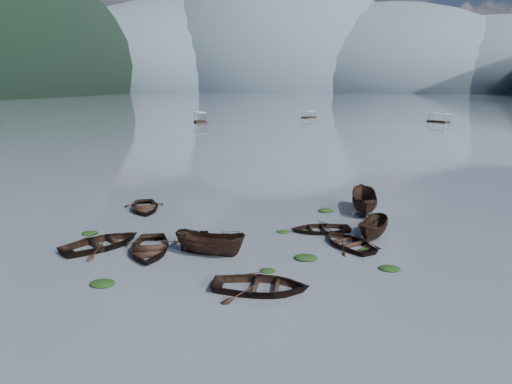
# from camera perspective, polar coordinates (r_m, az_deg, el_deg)

# --- Properties ---
(ground_plane) EXTENTS (2400.00, 2400.00, 0.00)m
(ground_plane) POSITION_cam_1_polar(r_m,az_deg,el_deg) (22.03, -3.54, -12.16)
(ground_plane) COLOR slate
(haze_mtn_a) EXTENTS (520.00, 520.00, 280.00)m
(haze_mtn_a) POSITION_cam_1_polar(r_m,az_deg,el_deg) (956.69, -9.86, 12.30)
(haze_mtn_a) COLOR #475666
(haze_mtn_a) RESTS_ON ground
(haze_mtn_b) EXTENTS (520.00, 520.00, 340.00)m
(haze_mtn_b) POSITION_cam_1_polar(r_m,az_deg,el_deg) (921.87, 2.47, 12.45)
(haze_mtn_b) COLOR #475666
(haze_mtn_b) RESTS_ON ground
(haze_mtn_c) EXTENTS (520.00, 520.00, 260.00)m
(haze_mtn_c) POSITION_cam_1_polar(r_m,az_deg,el_deg) (929.75, 15.14, 12.03)
(haze_mtn_c) COLOR #475666
(haze_mtn_c) RESTS_ON ground
(haze_mtn_d) EXTENTS (520.00, 520.00, 220.00)m
(haze_mtn_d) POSITION_cam_1_polar(r_m,az_deg,el_deg) (972.60, 25.88, 11.22)
(haze_mtn_d) COLOR #475666
(haze_mtn_d) RESTS_ON ground
(rowboat_0) EXTENTS (4.44, 5.43, 0.98)m
(rowboat_0) POSITION_cam_1_polar(r_m,az_deg,el_deg) (27.28, -13.19, -7.41)
(rowboat_0) COLOR black
(rowboat_0) RESTS_ON ground
(rowboat_1) EXTENTS (5.70, 5.88, 0.99)m
(rowboat_1) POSITION_cam_1_polar(r_m,az_deg,el_deg) (28.94, -18.68, -6.57)
(rowboat_1) COLOR black
(rowboat_1) RESTS_ON ground
(rowboat_2) EXTENTS (4.52, 2.47, 1.65)m
(rowboat_2) POSITION_cam_1_polar(r_m,az_deg,el_deg) (26.44, -5.73, -7.79)
(rowboat_2) COLOR black
(rowboat_2) RESTS_ON ground
(rowboat_3) EXTENTS (4.60, 4.93, 0.83)m
(rowboat_3) POSITION_cam_1_polar(r_m,az_deg,el_deg) (28.25, 11.51, -6.61)
(rowboat_3) COLOR black
(rowboat_3) RESTS_ON ground
(rowboat_4) EXTENTS (4.63, 3.33, 0.95)m
(rowboat_4) POSITION_cam_1_polar(r_m,az_deg,el_deg) (21.92, 0.58, -12.28)
(rowboat_4) COLOR black
(rowboat_4) RESTS_ON ground
(rowboat_5) EXTENTS (2.89, 4.27, 1.54)m
(rowboat_5) POSITION_cam_1_polar(r_m,az_deg,el_deg) (30.03, 14.42, -5.57)
(rowboat_5) COLOR black
(rowboat_5) RESTS_ON ground
(rowboat_6) EXTENTS (4.63, 5.35, 0.93)m
(rowboat_6) POSITION_cam_1_polar(r_m,az_deg,el_deg) (36.42, -13.75, -2.25)
(rowboat_6) COLOR black
(rowboat_6) RESTS_ON ground
(rowboat_7) EXTENTS (4.42, 3.52, 0.82)m
(rowboat_7) POSITION_cam_1_polar(r_m,az_deg,el_deg) (30.58, 8.06, -4.94)
(rowboat_7) COLOR black
(rowboat_7) RESTS_ON ground
(rowboat_8) EXTENTS (2.10, 5.05, 1.92)m
(rowboat_8) POSITION_cam_1_polar(r_m,az_deg,el_deg) (35.85, 13.24, -2.47)
(rowboat_8) COLOR black
(rowboat_8) RESTS_ON ground
(weed_clump_0) EXTENTS (1.22, 1.00, 0.27)m
(weed_clump_0) POSITION_cam_1_polar(r_m,az_deg,el_deg) (23.75, -18.62, -10.93)
(weed_clump_0) COLOR black
(weed_clump_0) RESTS_ON ground
(weed_clump_1) EXTENTS (0.86, 0.69, 0.19)m
(weed_clump_1) POSITION_cam_1_polar(r_m,az_deg,el_deg) (24.07, 1.49, -9.88)
(weed_clump_1) COLOR black
(weed_clump_1) RESTS_ON ground
(weed_clump_2) EXTENTS (1.31, 1.05, 0.28)m
(weed_clump_2) POSITION_cam_1_polar(r_m,az_deg,el_deg) (25.82, 6.26, -8.33)
(weed_clump_2) COLOR black
(weed_clump_2) RESTS_ON ground
(weed_clump_3) EXTENTS (0.91, 0.77, 0.20)m
(weed_clump_3) POSITION_cam_1_polar(r_m,az_deg,el_deg) (27.55, 13.56, -7.23)
(weed_clump_3) COLOR black
(weed_clump_3) RESTS_ON ground
(weed_clump_4) EXTENTS (1.14, 0.90, 0.24)m
(weed_clump_4) POSITION_cam_1_polar(r_m,az_deg,el_deg) (25.28, 16.36, -9.28)
(weed_clump_4) COLOR black
(weed_clump_4) RESTS_ON ground
(weed_clump_5) EXTENTS (1.08, 0.87, 0.23)m
(weed_clump_5) POSITION_cam_1_polar(r_m,az_deg,el_deg) (31.73, -20.02, -4.95)
(weed_clump_5) COLOR black
(weed_clump_5) RESTS_ON ground
(weed_clump_6) EXTENTS (0.89, 0.74, 0.18)m
(weed_clump_6) POSITION_cam_1_polar(r_m,az_deg,el_deg) (30.22, 3.40, -5.05)
(weed_clump_6) COLOR black
(weed_clump_6) RESTS_ON ground
(weed_clump_7) EXTENTS (1.21, 0.97, 0.26)m
(weed_clump_7) POSITION_cam_1_polar(r_m,az_deg,el_deg) (35.49, 8.74, -2.42)
(weed_clump_7) COLOR black
(weed_clump_7) RESTS_ON ground
(pontoon_left) EXTENTS (5.00, 7.34, 2.60)m
(pontoon_left) POSITION_cam_1_polar(r_m,az_deg,el_deg) (123.74, -6.97, 8.61)
(pontoon_left) COLOR black
(pontoon_left) RESTS_ON ground
(pontoon_centre) EXTENTS (4.80, 5.53, 2.01)m
(pontoon_centre) POSITION_cam_1_polar(r_m,az_deg,el_deg) (143.35, 6.65, 9.21)
(pontoon_centre) COLOR black
(pontoon_centre) RESTS_ON ground
(pontoon_right) EXTENTS (5.45, 6.11, 2.23)m
(pontoon_right) POSITION_cam_1_polar(r_m,az_deg,el_deg) (133.91, 21.84, 8.11)
(pontoon_right) COLOR black
(pontoon_right) RESTS_ON ground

